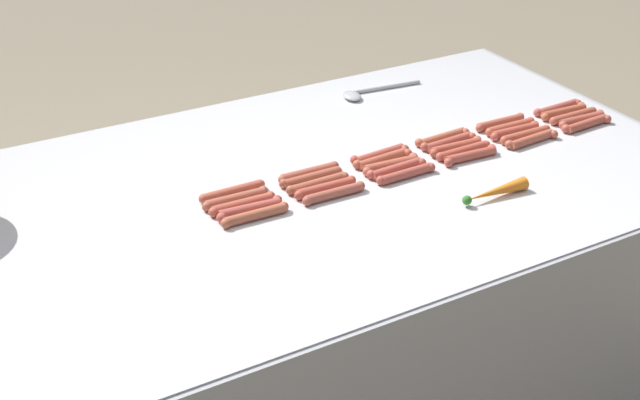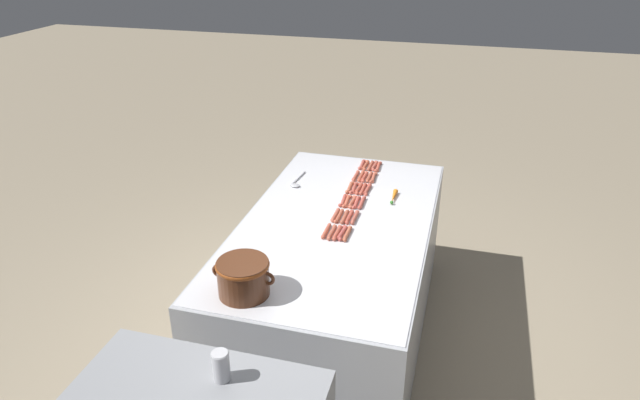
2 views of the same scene
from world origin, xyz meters
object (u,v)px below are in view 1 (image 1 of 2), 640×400
(hot_dog_16, at_px, (318,183))
(hot_dog_29, at_px, (232,191))
(hot_dog_9, at_px, (397,169))
(hot_dog_23, at_px, (236,199))
(hot_dog_1, at_px, (532,139))
(hot_dog_18, at_px, (564,112))
(hot_dog_8, at_px, (463,151))
(hot_dog_22, at_px, (311,178))
(hot_dog_24, at_px, (558,108))
(hot_dog_11, at_px, (250,209))
(hot_dog_14, at_px, (456,147))
(hot_dog_15, at_px, (391,164))
(hot_dog_10, at_px, (326,188))
(hot_dog_6, at_px, (582,119))
(hot_dog_27, at_px, (380,154))
(hot_dog_13, at_px, (515,131))
(serving_spoon, at_px, (364,93))
(hot_dog_3, at_px, (406,174))
(hot_dog_17, at_px, (242,204))
(hot_dog_25, at_px, (500,122))
(hot_dog_12, at_px, (573,116))
(hot_dog_26, at_px, (442,138))
(hot_dog_19, at_px, (510,127))
(hot_dog_28, at_px, (309,172))
(hot_dog_4, at_px, (334,193))
(hot_dog_5, at_px, (255,215))
(hot_dog_21, at_px, (383,159))
(hot_dog_7, at_px, (525,135))
(hot_dog_0, at_px, (587,124))
(hot_dog_20, at_px, (449,142))
(carrot, at_px, (494,192))
(hot_dog_2, at_px, (470,155))

(hot_dog_16, bearing_deg, hot_dog_29, 72.08)
(hot_dog_9, distance_m, hot_dog_23, 0.41)
(hot_dog_1, xyz_separation_m, hot_dog_18, (0.09, -0.20, 0.00))
(hot_dog_8, distance_m, hot_dog_22, 0.41)
(hot_dog_24, bearing_deg, hot_dog_9, 98.29)
(hot_dog_11, distance_m, hot_dog_14, 0.60)
(hot_dog_15, xyz_separation_m, hot_dog_16, (0.00, 0.20, 0.00))
(hot_dog_10, xyz_separation_m, hot_dog_14, (0.03, -0.40, 0.00))
(hot_dog_6, relative_size, hot_dog_9, 1.00)
(hot_dog_27, bearing_deg, hot_dog_13, -98.20)
(hot_dog_8, distance_m, serving_spoon, 0.46)
(hot_dog_3, bearing_deg, hot_dog_17, 81.73)
(hot_dog_24, distance_m, hot_dog_25, 0.21)
(hot_dog_1, distance_m, hot_dog_12, 0.21)
(hot_dog_6, bearing_deg, hot_dog_9, 89.72)
(hot_dog_11, distance_m, hot_dog_27, 0.41)
(hot_dog_10, bearing_deg, hot_dog_26, -77.66)
(serving_spoon, bearing_deg, hot_dog_8, -177.82)
(hot_dog_19, bearing_deg, hot_dog_28, 86.94)
(hot_dog_10, xyz_separation_m, hot_dog_15, (0.03, -0.20, 0.00))
(hot_dog_26, height_order, hot_dog_27, same)
(hot_dog_3, height_order, hot_dog_26, same)
(hot_dog_13, distance_m, hot_dog_27, 0.40)
(hot_dog_6, relative_size, hot_dog_27, 1.00)
(hot_dog_4, height_order, hot_dog_17, same)
(hot_dog_3, relative_size, hot_dog_9, 1.00)
(hot_dog_5, bearing_deg, hot_dog_15, -81.59)
(hot_dog_8, relative_size, hot_dog_21, 1.00)
(hot_dog_13, bearing_deg, hot_dog_15, 90.32)
(hot_dog_7, distance_m, hot_dog_23, 0.81)
(hot_dog_3, bearing_deg, hot_dog_16, 73.74)
(hot_dog_0, height_order, hot_dog_12, same)
(hot_dog_13, bearing_deg, hot_dog_10, 92.69)
(hot_dog_20, bearing_deg, hot_dog_4, 102.93)
(hot_dog_26, bearing_deg, hot_dog_27, 91.04)
(hot_dog_4, height_order, hot_dog_7, same)
(hot_dog_24, bearing_deg, hot_dog_4, 98.56)
(hot_dog_5, height_order, hot_dog_14, same)
(hot_dog_5, distance_m, hot_dog_19, 0.81)
(hot_dog_3, distance_m, hot_dog_28, 0.24)
(hot_dog_11, bearing_deg, hot_dog_6, -90.06)
(hot_dog_0, height_order, carrot, carrot)
(hot_dog_2, bearing_deg, hot_dog_11, 87.27)
(hot_dog_1, height_order, hot_dog_10, same)
(hot_dog_18, height_order, serving_spoon, hot_dog_18)
(hot_dog_5, distance_m, serving_spoon, 0.76)
(hot_dog_18, distance_m, carrot, 0.54)
(hot_dog_8, relative_size, hot_dog_22, 1.00)
(hot_dog_29, bearing_deg, hot_dog_0, -96.99)
(hot_dog_9, bearing_deg, hot_dog_17, 86.35)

